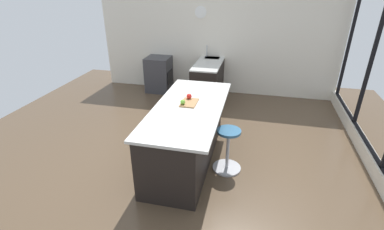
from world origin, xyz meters
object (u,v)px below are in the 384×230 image
Objects in this scene: oven_range at (159,74)px; apple_red at (189,96)px; kitchen_island at (186,133)px; stool_by_window at (228,151)px; cutting_board at (189,103)px; apple_green at (183,102)px.

apple_red is at bearing 28.79° from oven_range.
kitchen_island is 0.72m from stool_by_window.
stool_by_window is at bearing 61.61° from apple_red.
oven_range is 3.25m from kitchen_island.
cutting_board is 0.14m from apple_red.
stool_by_window is 8.95× the size of apple_green.
apple_green is (0.24, -0.04, -0.00)m from apple_red.
oven_range is at bearing -144.61° from stool_by_window.
apple_red is (-0.13, -0.03, 0.05)m from cutting_board.
apple_green is at bearing -34.79° from cutting_board.
oven_range is 3.09m from apple_red.
oven_range is 1.29× the size of stool_by_window.
kitchen_island is at bearing 26.83° from oven_range.
stool_by_window is 1.05m from apple_red.
oven_range reaches higher than stool_by_window.
apple_red is 0.24m from apple_green.
kitchen_island is (2.90, 1.47, 0.04)m from oven_range.
apple_red reaches higher than oven_range.
apple_green reaches higher than stool_by_window.
kitchen_island is 0.49m from cutting_board.
oven_range is 11.53× the size of apple_green.
stool_by_window is at bearing 79.41° from apple_green.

